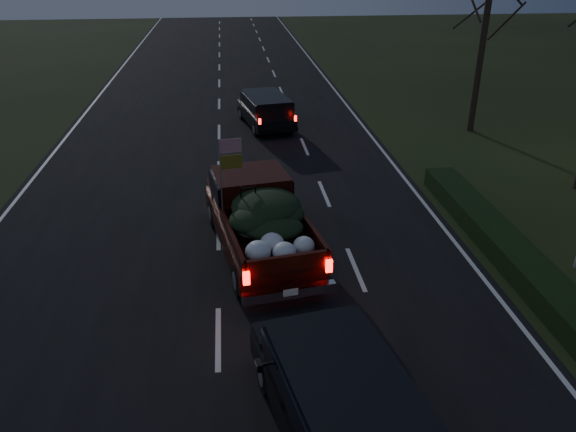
{
  "coord_description": "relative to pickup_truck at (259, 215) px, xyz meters",
  "views": [
    {
      "loc": [
        0.44,
        -9.91,
        7.72
      ],
      "look_at": [
        1.88,
        3.25,
        1.3
      ],
      "focal_mm": 35.0,
      "sensor_mm": 36.0,
      "label": 1
    }
  ],
  "objects": [
    {
      "name": "ground",
      "position": [
        -1.15,
        -3.82,
        -1.11
      ],
      "size": [
        120.0,
        120.0,
        0.0
      ],
      "primitive_type": "plane",
      "color": "black",
      "rests_on": "ground"
    },
    {
      "name": "rear_suv",
      "position": [
        0.94,
        -6.95,
        -0.09
      ],
      "size": [
        2.78,
        4.95,
        1.34
      ],
      "rotation": [
        0.0,
        0.0,
        0.19
      ],
      "color": "black",
      "rests_on": "ground"
    },
    {
      "name": "bare_tree_far",
      "position": [
        10.35,
        10.18,
        4.12
      ],
      "size": [
        3.6,
        3.6,
        7.0
      ],
      "color": "black",
      "rests_on": "ground"
    },
    {
      "name": "road_asphalt",
      "position": [
        -1.15,
        -3.82,
        -1.1
      ],
      "size": [
        14.0,
        120.0,
        0.02
      ],
      "primitive_type": "cube",
      "color": "black",
      "rests_on": "ground"
    },
    {
      "name": "hedge_row",
      "position": [
        6.65,
        -0.82,
        -0.81
      ],
      "size": [
        1.0,
        10.0,
        0.6
      ],
      "primitive_type": "cube",
      "color": "black",
      "rests_on": "ground"
    },
    {
      "name": "pickup_truck",
      "position": [
        0.0,
        0.0,
        0.0
      ],
      "size": [
        3.04,
        5.91,
        2.95
      ],
      "rotation": [
        0.0,
        0.0,
        0.17
      ],
      "color": "#360D07",
      "rests_on": "ground"
    },
    {
      "name": "lead_suv",
      "position": [
        1.05,
        11.75,
        -0.17
      ],
      "size": [
        2.55,
        4.55,
        1.23
      ],
      "rotation": [
        0.0,
        0.0,
        0.19
      ],
      "color": "black",
      "rests_on": "ground"
    }
  ]
}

